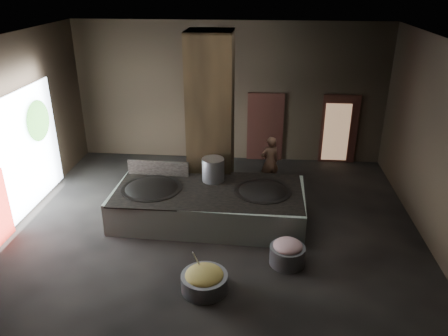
# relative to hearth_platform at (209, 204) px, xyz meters

# --- Properties ---
(floor) EXTENTS (10.00, 9.00, 0.10)m
(floor) POSITION_rel_hearth_platform_xyz_m (0.19, -0.36, -0.46)
(floor) COLOR black
(floor) RESTS_ON ground
(ceiling) EXTENTS (10.00, 9.00, 0.10)m
(ceiling) POSITION_rel_hearth_platform_xyz_m (0.19, -0.36, 4.14)
(ceiling) COLOR black
(ceiling) RESTS_ON back_wall
(back_wall) EXTENTS (10.00, 0.10, 4.50)m
(back_wall) POSITION_rel_hearth_platform_xyz_m (0.19, 4.19, 1.84)
(back_wall) COLOR black
(back_wall) RESTS_ON ground
(front_wall) EXTENTS (10.00, 0.10, 4.50)m
(front_wall) POSITION_rel_hearth_platform_xyz_m (0.19, -4.91, 1.84)
(front_wall) COLOR black
(front_wall) RESTS_ON ground
(left_wall) EXTENTS (0.10, 9.00, 4.50)m
(left_wall) POSITION_rel_hearth_platform_xyz_m (-4.86, -0.36, 1.84)
(left_wall) COLOR black
(left_wall) RESTS_ON ground
(right_wall) EXTENTS (0.10, 9.00, 4.50)m
(right_wall) POSITION_rel_hearth_platform_xyz_m (5.24, -0.36, 1.84)
(right_wall) COLOR black
(right_wall) RESTS_ON ground
(pillar) EXTENTS (1.20, 1.20, 4.50)m
(pillar) POSITION_rel_hearth_platform_xyz_m (-0.11, 1.54, 1.84)
(pillar) COLOR black
(pillar) RESTS_ON ground
(hearth_platform) EXTENTS (4.82, 2.44, 0.83)m
(hearth_platform) POSITION_rel_hearth_platform_xyz_m (0.00, 0.00, 0.00)
(hearth_platform) COLOR #AABAA7
(hearth_platform) RESTS_ON ground
(platform_cap) EXTENTS (4.64, 2.23, 0.03)m
(platform_cap) POSITION_rel_hearth_platform_xyz_m (0.00, 0.00, 0.40)
(platform_cap) COLOR black
(platform_cap) RESTS_ON hearth_platform
(wok_left) EXTENTS (1.50, 1.50, 0.41)m
(wok_left) POSITION_rel_hearth_platform_xyz_m (-1.45, -0.05, 0.34)
(wok_left) COLOR black
(wok_left) RESTS_ON hearth_platform
(wok_left_rim) EXTENTS (1.53, 1.53, 0.05)m
(wok_left_rim) POSITION_rel_hearth_platform_xyz_m (-1.45, -0.05, 0.41)
(wok_left_rim) COLOR black
(wok_left_rim) RESTS_ON hearth_platform
(wok_right) EXTENTS (1.39, 1.39, 0.39)m
(wok_right) POSITION_rel_hearth_platform_xyz_m (1.35, 0.05, 0.34)
(wok_right) COLOR black
(wok_right) RESTS_ON hearth_platform
(wok_right_rim) EXTENTS (1.42, 1.42, 0.05)m
(wok_right_rim) POSITION_rel_hearth_platform_xyz_m (1.35, 0.05, 0.41)
(wok_right_rim) COLOR black
(wok_right_rim) RESTS_ON hearth_platform
(stock_pot) EXTENTS (0.58, 0.58, 0.62)m
(stock_pot) POSITION_rel_hearth_platform_xyz_m (0.05, 0.55, 0.72)
(stock_pot) COLOR silver
(stock_pot) RESTS_ON hearth_platform
(splash_guard) EXTENTS (1.65, 0.12, 0.41)m
(splash_guard) POSITION_rel_hearth_platform_xyz_m (-1.45, 0.75, 0.62)
(splash_guard) COLOR black
(splash_guard) RESTS_ON hearth_platform
(cook) EXTENTS (0.66, 0.56, 1.54)m
(cook) POSITION_rel_hearth_platform_xyz_m (1.54, 2.05, 0.36)
(cook) COLOR brown
(cook) RESTS_ON ground
(veg_basin) EXTENTS (0.98, 0.98, 0.34)m
(veg_basin) POSITION_rel_hearth_platform_xyz_m (0.24, -2.76, -0.24)
(veg_basin) COLOR slate
(veg_basin) RESTS_ON ground
(veg_fill) EXTENTS (0.77, 0.77, 0.24)m
(veg_fill) POSITION_rel_hearth_platform_xyz_m (0.24, -2.76, -0.06)
(veg_fill) COLOR olive
(veg_fill) RESTS_ON veg_basin
(ladle) EXTENTS (0.17, 0.35, 0.66)m
(ladle) POSITION_rel_hearth_platform_xyz_m (0.09, -2.61, 0.14)
(ladle) COLOR silver
(ladle) RESTS_ON veg_basin
(meat_basin) EXTENTS (0.77, 0.77, 0.42)m
(meat_basin) POSITION_rel_hearth_platform_xyz_m (1.91, -1.75, -0.20)
(meat_basin) COLOR slate
(meat_basin) RESTS_ON ground
(meat_fill) EXTENTS (0.63, 0.63, 0.24)m
(meat_fill) POSITION_rel_hearth_platform_xyz_m (1.91, -1.75, 0.04)
(meat_fill) COLOR #AD6870
(meat_fill) RESTS_ON meat_basin
(doorway_near) EXTENTS (1.18, 0.08, 2.38)m
(doorway_near) POSITION_rel_hearth_platform_xyz_m (1.39, 4.09, 0.69)
(doorway_near) COLOR black
(doorway_near) RESTS_ON ground
(doorway_near_glow) EXTENTS (0.75, 0.04, 1.79)m
(doorway_near_glow) POSITION_rel_hearth_platform_xyz_m (1.29, 4.22, 0.64)
(doorway_near_glow) COLOR #8C6647
(doorway_near_glow) RESTS_ON ground
(doorway_far) EXTENTS (1.18, 0.08, 2.38)m
(doorway_far) POSITION_rel_hearth_platform_xyz_m (3.79, 4.09, 0.69)
(doorway_far) COLOR black
(doorway_far) RESTS_ON ground
(doorway_far_glow) EXTENTS (0.81, 0.04, 1.92)m
(doorway_far_glow) POSITION_rel_hearth_platform_xyz_m (3.70, 4.03, 0.64)
(doorway_far_glow) COLOR #8C6647
(doorway_far_glow) RESTS_ON ground
(left_opening) EXTENTS (0.04, 4.20, 3.10)m
(left_opening) POSITION_rel_hearth_platform_xyz_m (-4.76, -0.16, 1.19)
(left_opening) COLOR white
(left_opening) RESTS_ON ground
(tree_silhouette) EXTENTS (0.28, 1.10, 1.10)m
(tree_silhouette) POSITION_rel_hearth_platform_xyz_m (-4.66, 0.94, 1.79)
(tree_silhouette) COLOR #194714
(tree_silhouette) RESTS_ON left_opening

